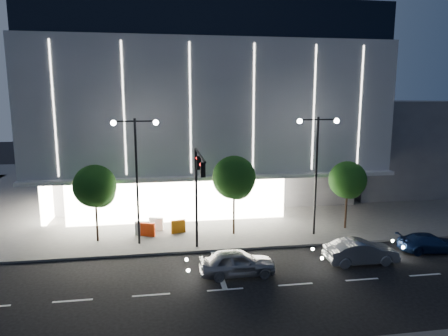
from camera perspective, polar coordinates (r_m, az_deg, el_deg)
name	(u,v)px	position (r m, az deg, el deg)	size (l,w,h in m)	color
ground	(187,280)	(23.97, -5.31, -15.63)	(160.00, 160.00, 0.00)	black
sidewalk_museum	(217,186)	(47.14, -1.06, -2.60)	(70.00, 40.00, 0.15)	#474747
museum	(200,108)	(44.11, -3.43, 8.58)	(30.00, 25.80, 18.00)	#4C4C51
annex_building	(384,142)	(53.35, 21.93, 3.52)	(16.00, 20.00, 10.00)	#4C4C51
traffic_mast	(198,182)	(25.59, -3.73, -2.04)	(0.33, 5.89, 7.07)	black
street_lamp_west	(136,163)	(28.00, -12.42, 0.73)	(3.16, 0.36, 9.00)	black
street_lamp_east	(317,158)	(30.09, 13.11, 1.33)	(3.16, 0.36, 9.00)	black
tree_left	(95,188)	(29.69, -17.90, -2.79)	(3.02, 3.02, 5.72)	black
tree_mid	(234,180)	(29.70, 1.48, -1.70)	(3.25, 3.25, 6.15)	black
tree_right	(348,182)	(32.59, 17.25, -1.91)	(2.91, 2.91, 5.51)	black
car_lead	(237,263)	(24.18, 1.94, -13.36)	(1.82, 4.52, 1.54)	#919398
car_second	(361,252)	(27.19, 18.96, -11.24)	(1.60, 4.59, 1.51)	gray
car_third	(430,243)	(30.98, 27.31, -9.48)	(1.72, 4.24, 1.23)	navy
barrier_a	(148,230)	(30.66, -10.82, -8.64)	(1.10, 0.25, 1.00)	#FC3B0E
barrier_b	(143,228)	(31.10, -11.56, -8.40)	(1.10, 0.25, 1.00)	#BDBDBD
barrier_c	(178,226)	(31.02, -6.56, -8.30)	(1.10, 0.25, 1.00)	#CC670B
barrier_d	(156,224)	(31.88, -9.66, -7.87)	(1.10, 0.25, 1.00)	white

